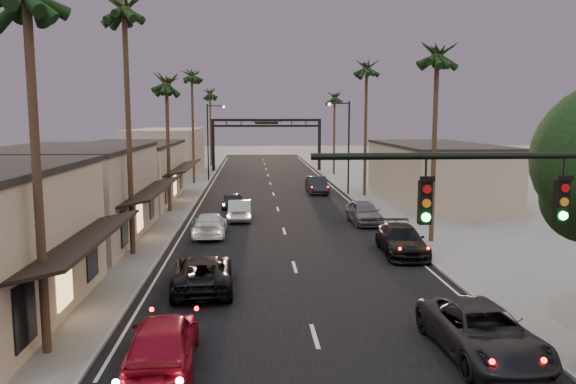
{
  "coord_description": "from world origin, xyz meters",
  "views": [
    {
      "loc": [
        -2.11,
        -8.33,
        7.46
      ],
      "look_at": [
        0.31,
        28.85,
        2.5
      ],
      "focal_mm": 35.0,
      "sensor_mm": 36.0,
      "label": 1
    }
  ],
  "objects": [
    {
      "name": "ground",
      "position": [
        0.0,
        40.0,
        0.0
      ],
      "size": [
        200.0,
        200.0,
        0.0
      ],
      "primitive_type": "plane",
      "color": "slate",
      "rests_on": "ground"
    },
    {
      "name": "road",
      "position": [
        0.0,
        45.0,
        0.0
      ],
      "size": [
        14.0,
        120.0,
        0.02
      ],
      "primitive_type": "cube",
      "color": "black",
      "rests_on": "ground"
    },
    {
      "name": "sidewalk_left",
      "position": [
        -9.5,
        52.0,
        0.06
      ],
      "size": [
        5.0,
        92.0,
        0.12
      ],
      "primitive_type": "cube",
      "color": "slate",
      "rests_on": "ground"
    },
    {
      "name": "sidewalk_right",
      "position": [
        9.5,
        52.0,
        0.06
      ],
      "size": [
        5.0,
        92.0,
        0.12
      ],
      "primitive_type": "cube",
      "color": "slate",
      "rests_on": "ground"
    },
    {
      "name": "storefront_mid",
      "position": [
        -13.0,
        26.0,
        2.75
      ],
      "size": [
        8.0,
        14.0,
        5.5
      ],
      "primitive_type": "cube",
      "color": "#A49A83",
      "rests_on": "ground"
    },
    {
      "name": "storefront_far",
      "position": [
        -13.0,
        42.0,
        2.5
      ],
      "size": [
        8.0,
        16.0,
        5.0
      ],
      "primitive_type": "cube",
      "color": "tan",
      "rests_on": "ground"
    },
    {
      "name": "storefront_dist",
      "position": [
        -13.0,
        65.0,
        3.0
      ],
      "size": [
        8.0,
        20.0,
        6.0
      ],
      "primitive_type": "cube",
      "color": "#A49A83",
      "rests_on": "ground"
    },
    {
      "name": "building_right",
      "position": [
        14.0,
        40.0,
        2.5
      ],
      "size": [
        8.0,
        18.0,
        5.0
      ],
      "primitive_type": "cube",
      "color": "#A49A83",
      "rests_on": "ground"
    },
    {
      "name": "arch",
      "position": [
        0.0,
        70.0,
        5.53
      ],
      "size": [
        15.2,
        0.4,
        7.27
      ],
      "color": "black",
      "rests_on": "ground"
    },
    {
      "name": "streetlight_right",
      "position": [
        6.92,
        45.0,
        5.33
      ],
      "size": [
        2.13,
        0.3,
        9.0
      ],
      "color": "black",
      "rests_on": "ground"
    },
    {
      "name": "streetlight_left",
      "position": [
        -6.92,
        58.0,
        5.33
      ],
      "size": [
        2.13,
        0.3,
        9.0
      ],
      "color": "black",
      "rests_on": "ground"
    },
    {
      "name": "palm_lb",
      "position": [
        -8.6,
        22.0,
        13.39
      ],
      "size": [
        3.2,
        3.2,
        15.2
      ],
      "color": "#38281C",
      "rests_on": "ground"
    },
    {
      "name": "palm_lc",
      "position": [
        -8.6,
        36.0,
        10.47
      ],
      "size": [
        3.2,
        3.2,
        12.2
      ],
      "color": "#38281C",
      "rests_on": "ground"
    },
    {
      "name": "palm_ld",
      "position": [
        -8.6,
        55.0,
        12.42
      ],
      "size": [
        3.2,
        3.2,
        14.2
      ],
      "color": "#38281C",
      "rests_on": "ground"
    },
    {
      "name": "palm_ra",
      "position": [
        8.6,
        24.0,
        11.44
      ],
      "size": [
        3.2,
        3.2,
        13.2
      ],
      "color": "#38281C",
      "rests_on": "ground"
    },
    {
      "name": "palm_rb",
      "position": [
        8.6,
        44.0,
        12.42
      ],
      "size": [
        3.2,
        3.2,
        14.2
      ],
      "color": "#38281C",
      "rests_on": "ground"
    },
    {
      "name": "palm_rc",
      "position": [
        8.6,
        64.0,
        10.47
      ],
      "size": [
        3.2,
        3.2,
        12.2
      ],
      "color": "#38281C",
      "rests_on": "ground"
    },
    {
      "name": "palm_far",
      "position": [
        -8.3,
        78.0,
        11.44
      ],
      "size": [
        3.2,
        3.2,
        13.2
      ],
      "color": "#38281C",
      "rests_on": "ground"
    },
    {
      "name": "oncoming_red",
      "position": [
        -4.81,
        7.91,
        0.83
      ],
      "size": [
        2.15,
        4.96,
        1.67
      ],
      "primitive_type": "imported",
      "rotation": [
        0.0,
        0.0,
        3.18
      ],
      "color": "maroon",
      "rests_on": "ground"
    },
    {
      "name": "oncoming_pickup",
      "position": [
        -4.28,
        15.57,
        0.76
      ],
      "size": [
        2.81,
        5.59,
        1.52
      ],
      "primitive_type": "imported",
      "rotation": [
        0.0,
        0.0,
        3.2
      ],
      "color": "black",
      "rests_on": "ground"
    },
    {
      "name": "oncoming_silver",
      "position": [
        -3.02,
        32.3,
        0.75
      ],
      "size": [
        1.67,
        4.6,
        1.51
      ],
      "primitive_type": "imported",
      "rotation": [
        0.0,
        0.0,
        3.16
      ],
      "color": "#A7A6AC",
      "rests_on": "ground"
    },
    {
      "name": "oncoming_white",
      "position": [
        -4.78,
        26.8,
        0.73
      ],
      "size": [
        2.09,
        5.05,
        1.46
      ],
      "primitive_type": "imported",
      "rotation": [
        0.0,
        0.0,
        3.15
      ],
      "color": "silver",
      "rests_on": "ground"
    },
    {
      "name": "oncoming_dgrey",
      "position": [
        -3.71,
        37.8,
        0.66
      ],
      "size": [
        1.74,
        3.97,
        1.33
      ],
      "primitive_type": "imported",
      "rotation": [
        0.0,
        0.0,
        3.1
      ],
      "color": "black",
      "rests_on": "ground"
    },
    {
      "name": "curbside_near",
      "position": [
        5.07,
        8.09,
        0.79
      ],
      "size": [
        2.92,
        5.83,
        1.58
      ],
      "primitive_type": "imported",
      "rotation": [
        0.0,
        0.0,
        0.05
      ],
      "color": "black",
      "rests_on": "ground"
    },
    {
      "name": "curbside_black",
      "position": [
        6.05,
        21.25,
        0.79
      ],
      "size": [
        2.46,
        5.56,
        1.59
      ],
      "primitive_type": "imported",
      "rotation": [
        0.0,
        0.0,
        -0.04
      ],
      "color": "black",
      "rests_on": "ground"
    },
    {
      "name": "curbside_grey",
      "position": [
        5.78,
        30.27,
        0.82
      ],
      "size": [
        2.16,
        4.89,
        1.64
      ],
      "primitive_type": "imported",
      "rotation": [
        0.0,
        0.0,
        0.05
      ],
      "color": "#525357",
      "rests_on": "ground"
    },
    {
      "name": "curbside_far",
      "position": [
        4.32,
        46.4,
        0.83
      ],
      "size": [
        1.95,
        5.11,
        1.66
      ],
      "primitive_type": "imported",
      "rotation": [
        0.0,
        0.0,
        0.04
      ],
      "color": "black",
      "rests_on": "ground"
    }
  ]
}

